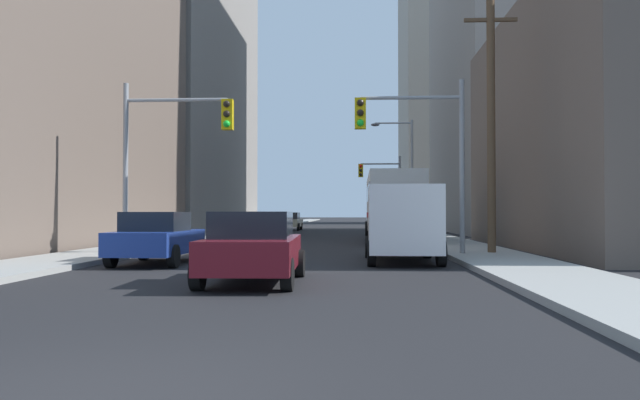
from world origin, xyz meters
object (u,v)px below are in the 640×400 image
object	(u,v)px
sedan_maroon	(253,247)
traffic_signal_near_left	(172,139)
sedan_red	(264,224)
traffic_signal_near_right	(415,138)
sedan_blue	(157,238)
sedan_black	(251,226)
traffic_signal_far_right	(382,181)
city_bus	(392,204)
cargo_van_white	(402,220)
sedan_beige	(290,221)

from	to	relation	value
sedan_maroon	traffic_signal_near_left	distance (m)	9.70
sedan_red	traffic_signal_near_right	bearing A→B (deg)	-66.99
traffic_signal_near_right	sedan_blue	bearing A→B (deg)	-157.21
sedan_black	traffic_signal_far_right	world-z (taller)	traffic_signal_far_right
sedan_red	traffic_signal_near_left	xyz separation A→B (m)	(-0.58, -18.29, 3.27)
city_bus	traffic_signal_near_left	xyz separation A→B (m)	(-8.26, -11.36, 2.12)
city_bus	cargo_van_white	world-z (taller)	city_bus
sedan_maroon	traffic_signal_near_left	xyz separation A→B (m)	(-4.15, 8.14, 3.27)
sedan_maroon	traffic_signal_far_right	size ratio (longest dim) A/B	0.71
sedan_maroon	sedan_beige	size ratio (longest dim) A/B	1.00
city_bus	sedan_maroon	xyz separation A→B (m)	(-4.11, -19.49, -1.16)
city_bus	sedan_blue	bearing A→B (deg)	-117.80
sedan_red	traffic_signal_near_right	xyz separation A→B (m)	(7.77, -18.29, 3.27)
cargo_van_white	sedan_red	world-z (taller)	cargo_van_white
sedan_maroon	traffic_signal_near_right	world-z (taller)	traffic_signal_near_right
sedan_black	traffic_signal_far_right	xyz separation A→B (m)	(7.92, 15.81, 3.25)
traffic_signal_near_right	cargo_van_white	bearing A→B (deg)	-106.09
traffic_signal_far_right	cargo_van_white	bearing A→B (deg)	-91.41
sedan_maroon	sedan_blue	bearing A→B (deg)	126.63
traffic_signal_near_right	sedan_maroon	bearing A→B (deg)	-117.30
city_bus	traffic_signal_near_right	xyz separation A→B (m)	(0.09, -11.36, 2.11)
sedan_red	sedan_blue	bearing A→B (deg)	-90.11
sedan_red	traffic_signal_near_left	world-z (taller)	traffic_signal_near_left
sedan_blue	sedan_beige	xyz separation A→B (m)	(0.25, 35.31, 0.00)
sedan_blue	traffic_signal_near_right	world-z (taller)	traffic_signal_near_right
cargo_van_white	sedan_black	size ratio (longest dim) A/B	1.23
traffic_signal_near_left	city_bus	bearing A→B (deg)	53.98
sedan_black	sedan_red	bearing A→B (deg)	89.89
city_bus	traffic_signal_far_right	world-z (taller)	traffic_signal_far_right
sedan_black	traffic_signal_near_right	size ratio (longest dim) A/B	0.71
city_bus	sedan_black	distance (m)	7.97
city_bus	traffic_signal_near_right	world-z (taller)	traffic_signal_near_right
sedan_black	sedan_red	size ratio (longest dim) A/B	1.00
sedan_black	city_bus	bearing A→B (deg)	-12.89
city_bus	sedan_red	world-z (taller)	city_bus
traffic_signal_far_right	sedan_beige	bearing A→B (deg)	158.10
city_bus	traffic_signal_near_left	distance (m)	14.20
cargo_van_white	sedan_beige	distance (m)	34.88
traffic_signal_near_right	city_bus	bearing A→B (deg)	90.45
traffic_signal_near_right	traffic_signal_far_right	size ratio (longest dim) A/B	1.00
sedan_black	sedan_beige	xyz separation A→B (m)	(0.22, 18.91, 0.00)
sedan_black	traffic_signal_near_right	distance (m)	15.60
cargo_van_white	traffic_signal_near_right	xyz separation A→B (m)	(0.62, 2.15, 2.75)
cargo_van_white	sedan_blue	distance (m)	7.30
sedan_maroon	sedan_red	size ratio (longest dim) A/B	1.00
sedan_blue	sedan_red	size ratio (longest dim) A/B	0.99
sedan_black	traffic_signal_near_right	world-z (taller)	traffic_signal_near_right
city_bus	sedan_blue	world-z (taller)	city_bus
sedan_red	traffic_signal_far_right	xyz separation A→B (m)	(7.91, 10.64, 3.25)
cargo_van_white	traffic_signal_near_left	world-z (taller)	traffic_signal_near_left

